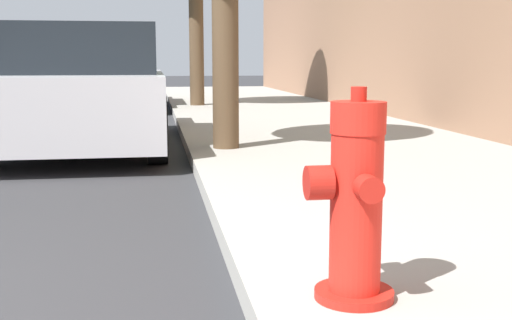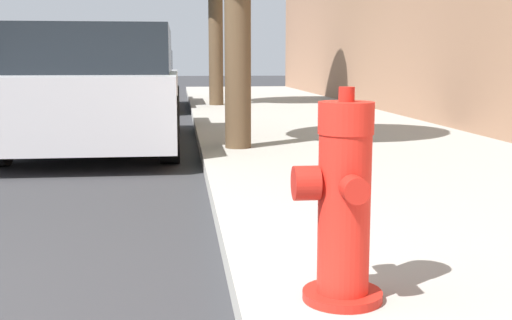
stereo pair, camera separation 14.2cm
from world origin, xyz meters
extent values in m
cylinder|color=red|center=(2.43, 0.21, 0.15)|extent=(0.31, 0.31, 0.04)
cylinder|color=red|center=(2.43, 0.21, 0.47)|extent=(0.20, 0.20, 0.61)
cylinder|color=red|center=(2.43, 0.21, 0.83)|extent=(0.21, 0.21, 0.12)
cylinder|color=red|center=(2.43, 0.21, 0.92)|extent=(0.06, 0.06, 0.05)
cylinder|color=red|center=(2.43, 0.08, 0.59)|extent=(0.10, 0.08, 0.10)
cylinder|color=red|center=(2.43, 0.35, 0.59)|extent=(0.10, 0.08, 0.10)
cylinder|color=red|center=(2.29, 0.21, 0.59)|extent=(0.10, 0.13, 0.13)
cube|color=#B7B7BC|center=(0.87, 5.72, 0.54)|extent=(1.84, 4.18, 0.70)
cube|color=black|center=(0.87, 5.55, 1.15)|extent=(1.69, 2.30, 0.52)
cylinder|color=black|center=(0.03, 7.02, 0.34)|extent=(0.20, 0.68, 0.68)
cylinder|color=black|center=(1.71, 7.02, 0.34)|extent=(0.20, 0.68, 0.68)
cylinder|color=black|center=(1.71, 4.43, 0.34)|extent=(0.20, 0.68, 0.68)
cube|color=navy|center=(0.87, 11.89, 0.47)|extent=(1.75, 3.86, 0.56)
cube|color=black|center=(0.87, 11.74, 0.99)|extent=(1.61, 2.12, 0.48)
cylinder|color=black|center=(0.08, 13.09, 0.35)|extent=(0.20, 0.70, 0.70)
cylinder|color=black|center=(1.67, 13.09, 0.35)|extent=(0.20, 0.70, 0.70)
cylinder|color=black|center=(0.08, 10.69, 0.35)|extent=(0.20, 0.70, 0.70)
cylinder|color=black|center=(1.67, 10.69, 0.35)|extent=(0.20, 0.70, 0.70)
cylinder|color=brown|center=(2.42, 4.57, 1.26)|extent=(0.27, 0.27, 2.27)
cylinder|color=brown|center=(2.56, 11.03, 1.50)|extent=(0.29, 0.29, 2.74)
camera|label=1|loc=(1.69, -2.07, 1.04)|focal=45.00mm
camera|label=2|loc=(1.83, -2.09, 1.04)|focal=45.00mm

